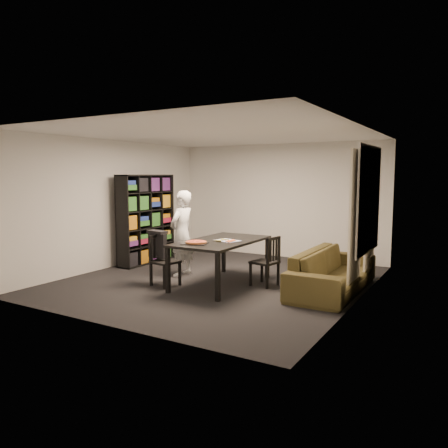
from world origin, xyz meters
The scene contains 16 objects.
room centered at (0.00, 0.00, 1.30)m, with size 5.01×5.51×2.61m.
window_pane centered at (2.48, 0.60, 1.50)m, with size 0.02×1.40×1.60m, color black.
window_frame centered at (2.48, 0.60, 1.50)m, with size 0.03×1.52×1.72m, color white.
curtain_left centered at (2.40, 0.08, 1.15)m, with size 0.03×0.70×2.25m, color beige.
curtain_right centered at (2.40, 1.12, 1.15)m, with size 0.03×0.70×2.25m, color beige.
bookshelf centered at (-2.16, 0.60, 0.95)m, with size 0.35×1.50×1.90m, color black.
dining_table centered at (0.22, -0.24, 0.71)m, with size 1.04×1.87×0.78m.
chair_left centered at (-0.66, -0.76, 0.50)m, with size 0.47×0.47×0.87m.
chair_right centered at (0.97, 0.07, 0.49)m, with size 0.46×0.46×0.86m.
draped_jacket centered at (-0.78, -0.73, 0.72)m, with size 0.41×0.24×0.48m.
person centered at (-0.78, 0.00, 0.80)m, with size 0.59×0.38×1.60m, color silver.
baking_tray centered at (0.05, -0.80, 0.79)m, with size 0.40×0.32×0.01m, color black.
pepperoni_pizza centered at (0.07, -0.78, 0.81)m, with size 0.35×0.35×0.03m.
kitchen_towel centered at (0.35, -0.25, 0.78)m, with size 0.40×0.30×0.01m, color silver.
pizza_slices centered at (0.36, -0.31, 0.80)m, with size 0.37×0.31×0.01m, color #CD7C40, non-canonical shape.
sofa centered at (2.01, 0.33, 0.33)m, with size 2.28×0.89×0.67m, color #392D16.
Camera 1 is at (4.00, -6.60, 1.89)m, focal length 35.00 mm.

